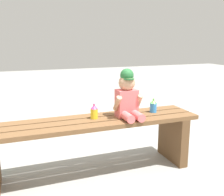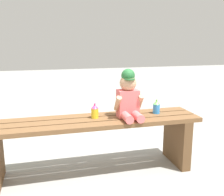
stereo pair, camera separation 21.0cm
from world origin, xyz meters
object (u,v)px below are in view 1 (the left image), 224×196
(child_figure, at_px, (128,96))
(sippy_cup_left, at_px, (94,112))
(sippy_cup_right, at_px, (153,106))
(park_bench, at_px, (93,137))

(child_figure, height_order, sippy_cup_left, child_figure)
(sippy_cup_left, distance_m, sippy_cup_right, 0.55)
(sippy_cup_left, height_order, sippy_cup_right, same)
(child_figure, height_order, sippy_cup_right, child_figure)
(child_figure, relative_size, sippy_cup_left, 3.26)
(park_bench, distance_m, sippy_cup_right, 0.61)
(child_figure, bearing_deg, park_bench, 175.38)
(park_bench, bearing_deg, sippy_cup_right, 3.24)
(sippy_cup_right, bearing_deg, child_figure, -168.56)
(child_figure, distance_m, sippy_cup_right, 0.31)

